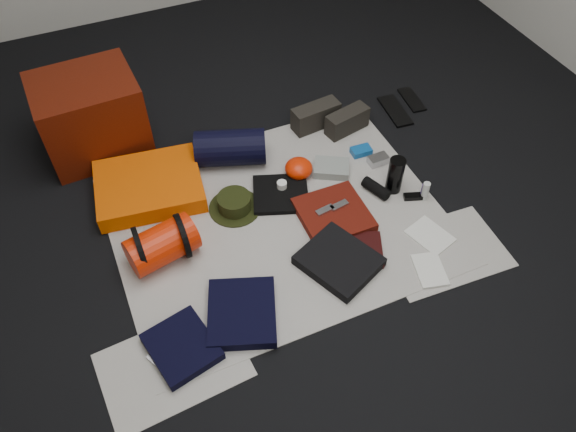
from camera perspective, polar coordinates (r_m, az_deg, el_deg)
name	(u,v)px	position (r m, az deg, el deg)	size (l,w,h in m)	color
floor	(278,221)	(2.83, -1.04, -0.55)	(4.50, 4.50, 0.02)	black
newspaper_mat	(278,220)	(2.82, -1.05, -0.38)	(1.60, 1.30, 0.01)	beige
newspaper_sheet_front_left	(173,365)	(2.43, -11.59, -14.61)	(0.58, 0.40, 0.00)	beige
newspaper_sheet_front_right	(443,251)	(2.79, 15.48, -3.47)	(0.58, 0.40, 0.00)	beige
red_cabinet	(91,116)	(3.24, -19.38, 9.58)	(0.53, 0.44, 0.44)	#521306
sleeping_pad	(149,186)	(2.99, -13.92, 2.96)	(0.53, 0.44, 0.10)	#E85402
stuff_sack	(162,245)	(2.66, -12.67, -2.85)	(0.19, 0.19, 0.32)	red
sack_strap_left	(140,250)	(2.65, -14.79, -3.31)	(0.22, 0.22, 0.03)	black
sack_strap_right	(182,236)	(2.65, -10.67, -1.99)	(0.22, 0.22, 0.03)	black
navy_duffel	(230,148)	(3.05, -5.88, 6.91)	(0.20, 0.20, 0.37)	black
boonie_brim	(235,208)	(2.87, -5.41, 0.86)	(0.27, 0.27, 0.01)	black
boonie_crown	(234,202)	(2.84, -5.47, 1.41)	(0.17, 0.17, 0.07)	black
hiking_boot_left	(316,116)	(3.29, 2.84, 10.10)	(0.28, 0.10, 0.14)	black
hiking_boot_right	(347,121)	(3.28, 6.02, 9.57)	(0.26, 0.10, 0.13)	black
flip_flop_left	(395,111)	(3.49, 10.82, 10.45)	(0.11, 0.29, 0.02)	black
flip_flop_right	(412,100)	(3.60, 12.46, 11.47)	(0.09, 0.24, 0.01)	black
trousers_navy_a	(182,347)	(2.43, -10.73, -12.91)	(0.25, 0.29, 0.04)	black
trousers_navy_b	(242,313)	(2.48, -4.71, -9.78)	(0.29, 0.33, 0.05)	black
trousers_charcoal	(339,261)	(2.63, 5.19, -4.58)	(0.29, 0.34, 0.05)	black
black_tshirt	(281,194)	(2.91, -0.75, 2.25)	(0.28, 0.26, 0.03)	black
red_shirt	(334,214)	(2.82, 4.65, 0.17)	(0.33, 0.33, 0.04)	#561209
orange_stuff_sack	(299,168)	(2.99, 1.10, 4.87)	(0.15, 0.15, 0.10)	red
first_aid_pouch	(331,168)	(3.04, 4.44, 4.87)	(0.19, 0.14, 0.05)	gray
water_bottle	(395,175)	(2.93, 10.84, 4.10)	(0.08, 0.08, 0.21)	black
speaker	(376,188)	(2.95, 8.93, 2.79)	(0.06, 0.06, 0.15)	black
compact_camera	(378,160)	(3.12, 9.14, 5.66)	(0.11, 0.07, 0.04)	#ADACB1
cyan_case	(361,151)	(3.17, 7.44, 6.58)	(0.11, 0.07, 0.04)	#0F5096
toiletry_purple	(424,191)	(2.97, 13.61, 2.50)	(0.03, 0.03, 0.08)	navy
toiletry_clear	(425,191)	(2.96, 13.78, 2.49)	(0.04, 0.04, 0.11)	#B6BBB6
paperback_book	(368,250)	(2.70, 8.12, -3.41)	(0.13, 0.21, 0.03)	black
map_booklet	(430,270)	(2.70, 14.21, -5.32)	(0.13, 0.19, 0.01)	silver
map_printout	(430,236)	(2.83, 14.23, -1.94)	(0.16, 0.20, 0.01)	silver
sunglasses	(413,197)	(2.97, 12.59, 1.95)	(0.10, 0.04, 0.02)	black
key_cluster	(157,356)	(2.45, -13.15, -13.72)	(0.07, 0.07, 0.01)	#ADACB1
tape_roll	(282,185)	(2.91, -0.63, 3.19)	(0.05, 0.05, 0.04)	silver
energy_bar_a	(325,210)	(2.79, 3.77, 0.60)	(0.10, 0.04, 0.01)	#ADACB1
energy_bar_b	(339,205)	(2.82, 5.23, 1.09)	(0.10, 0.04, 0.01)	#ADACB1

